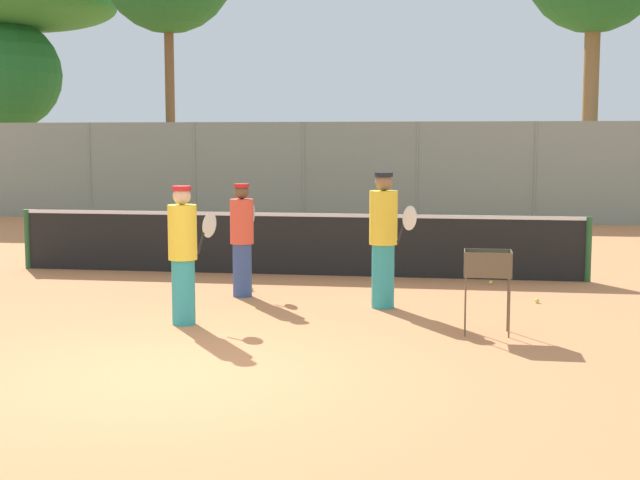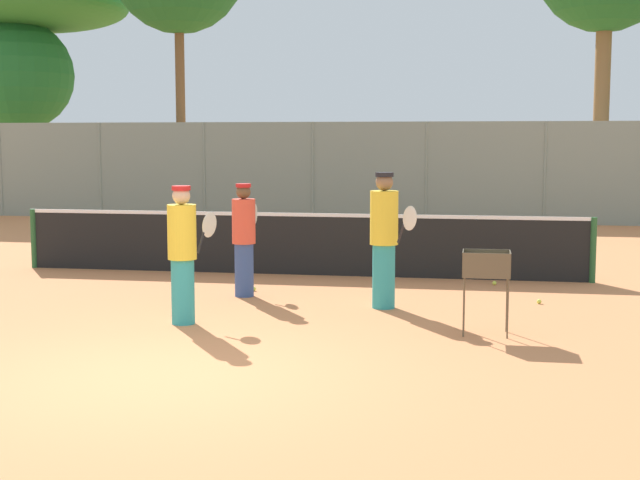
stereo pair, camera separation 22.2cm
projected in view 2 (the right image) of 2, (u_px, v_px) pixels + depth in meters
ground_plane at (162, 377)px, 8.78m from camera, size 80.00×80.00×0.00m
tennis_net at (298, 243)px, 15.29m from camera, size 9.89×0.10×1.07m
back_fence at (369, 172)px, 25.05m from camera, size 29.01×0.08×2.81m
tree_1 at (18, 75)px, 30.33m from camera, size 3.78×3.78×6.39m
tree_2 at (31, 9)px, 30.60m from camera, size 6.62×6.62×7.68m
player_white_outfit at (384, 238)px, 12.23m from camera, size 0.72×0.76×1.88m
player_red_cap at (183, 253)px, 11.19m from camera, size 0.48×0.87×1.75m
player_yellow_shirt at (244, 238)px, 13.17m from camera, size 0.35×0.90×1.68m
ball_cart at (487, 271)px, 10.59m from camera, size 0.56×0.41×1.01m
tennis_ball_0 at (539, 301)px, 12.64m from camera, size 0.07×0.07×0.07m
tennis_ball_1 at (240, 291)px, 13.55m from camera, size 0.07×0.07×0.07m
tennis_ball_2 at (494, 283)px, 14.26m from camera, size 0.07×0.07×0.07m
tennis_ball_3 at (254, 289)px, 13.70m from camera, size 0.07×0.07×0.07m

